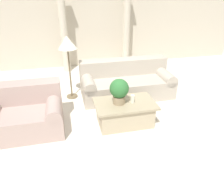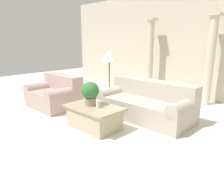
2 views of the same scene
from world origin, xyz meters
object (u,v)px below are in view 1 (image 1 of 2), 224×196
object	(u,v)px
loveseat	(25,113)
floor_lamp	(67,46)
coffee_table	(125,113)
potted_plant	(119,90)
sofa_long	(126,82)

from	to	relation	value
loveseat	floor_lamp	size ratio (longest dim) A/B	0.92
coffee_table	potted_plant	distance (m)	0.51
sofa_long	floor_lamp	bearing A→B (deg)	173.70
loveseat	potted_plant	distance (m)	1.79
loveseat	floor_lamp	world-z (taller)	floor_lamp
coffee_table	floor_lamp	xyz separation A→B (m)	(-0.94, 1.37, 1.03)
coffee_table	potted_plant	xyz separation A→B (m)	(-0.12, 0.01, 0.49)
loveseat	sofa_long	bearing A→B (deg)	23.66
coffee_table	floor_lamp	distance (m)	1.95
sofa_long	loveseat	bearing A→B (deg)	-156.34
potted_plant	floor_lamp	size ratio (longest dim) A/B	0.33
sofa_long	coffee_table	bearing A→B (deg)	-107.27
loveseat	potted_plant	world-z (taller)	potted_plant
sofa_long	coffee_table	world-z (taller)	sofa_long
loveseat	floor_lamp	bearing A→B (deg)	50.93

